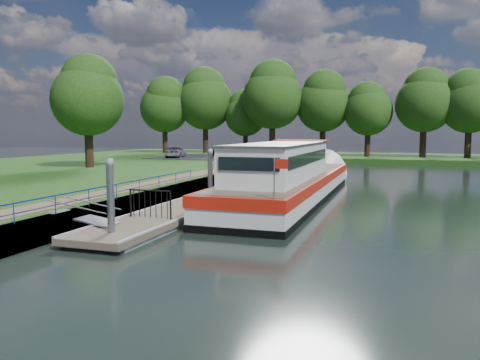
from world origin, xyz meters
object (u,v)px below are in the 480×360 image
(barge, at_px, (293,180))
(car_c, at_px, (176,152))
(car_b, at_px, (227,152))
(car_d, at_px, (234,151))
(pontoon, at_px, (238,191))
(car_a, at_px, (251,153))

(barge, height_order, car_c, barge)
(barge, height_order, car_b, barge)
(car_b, xyz_separation_m, car_d, (-0.64, 4.20, 0.01))
(pontoon, relative_size, car_a, 8.32)
(barge, bearing_deg, car_a, 112.90)
(pontoon, relative_size, car_c, 6.93)
(car_d, bearing_deg, car_a, -41.16)
(car_a, distance_m, car_b, 4.09)
(car_b, bearing_deg, car_a, -121.13)
(pontoon, relative_size, car_b, 8.35)
(car_b, bearing_deg, barge, -152.99)
(barge, relative_size, car_c, 4.89)
(pontoon, xyz_separation_m, car_b, (-9.71, 24.49, 1.24))
(pontoon, height_order, barge, barge)
(car_d, bearing_deg, car_c, -115.63)
(pontoon, xyz_separation_m, barge, (3.60, -0.73, 0.90))
(car_a, distance_m, car_c, 9.38)
(barge, xyz_separation_m, car_d, (-13.95, 29.42, 0.35))
(pontoon, distance_m, barge, 3.78)
(pontoon, height_order, car_a, car_a)
(car_b, relative_size, car_c, 0.83)
(barge, distance_m, car_b, 28.52)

